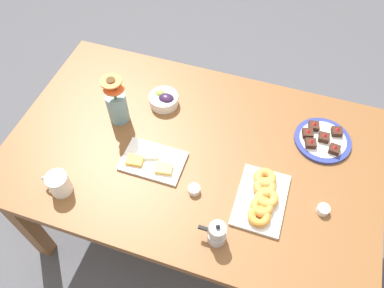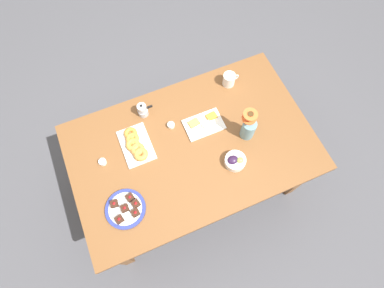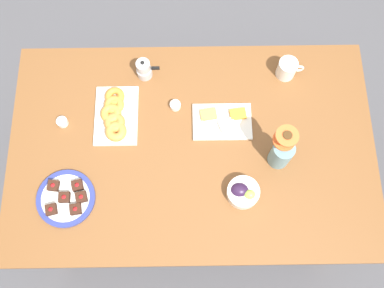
% 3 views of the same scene
% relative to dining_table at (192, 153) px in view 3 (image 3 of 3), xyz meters
% --- Properties ---
extents(ground_plane, '(6.00, 6.00, 0.00)m').
position_rel_dining_table_xyz_m(ground_plane, '(0.00, 0.00, -0.65)').
color(ground_plane, '#4C4C51').
extents(dining_table, '(1.60, 1.00, 0.74)m').
position_rel_dining_table_xyz_m(dining_table, '(0.00, 0.00, 0.00)').
color(dining_table, brown).
rests_on(dining_table, ground_plane).
extents(coffee_mug, '(0.12, 0.09, 0.09)m').
position_rel_dining_table_xyz_m(coffee_mug, '(0.44, 0.35, 0.13)').
color(coffee_mug, white).
rests_on(coffee_mug, dining_table).
extents(grape_bowl, '(0.14, 0.14, 0.07)m').
position_rel_dining_table_xyz_m(grape_bowl, '(0.21, -0.21, 0.12)').
color(grape_bowl, white).
rests_on(grape_bowl, dining_table).
extents(cheese_platter, '(0.26, 0.17, 0.03)m').
position_rel_dining_table_xyz_m(cheese_platter, '(0.14, 0.12, 0.10)').
color(cheese_platter, white).
rests_on(cheese_platter, dining_table).
extents(croissant_platter, '(0.19, 0.28, 0.05)m').
position_rel_dining_table_xyz_m(croissant_platter, '(-0.34, 0.14, 0.11)').
color(croissant_platter, white).
rests_on(croissant_platter, dining_table).
extents(jam_cup_honey, '(0.05, 0.05, 0.03)m').
position_rel_dining_table_xyz_m(jam_cup_honey, '(-0.07, 0.19, 0.10)').
color(jam_cup_honey, white).
rests_on(jam_cup_honey, dining_table).
extents(jam_cup_berry, '(0.05, 0.05, 0.03)m').
position_rel_dining_table_xyz_m(jam_cup_berry, '(-0.57, 0.12, 0.10)').
color(jam_cup_berry, white).
rests_on(jam_cup_berry, dining_table).
extents(dessert_plate, '(0.25, 0.25, 0.05)m').
position_rel_dining_table_xyz_m(dessert_plate, '(-0.53, -0.22, 0.10)').
color(dessert_plate, navy).
rests_on(dessert_plate, dining_table).
extents(flower_vase, '(0.10, 0.11, 0.27)m').
position_rel_dining_table_xyz_m(flower_vase, '(0.37, -0.06, 0.18)').
color(flower_vase, '#6B939E').
rests_on(flower_vase, dining_table).
extents(moka_pot, '(0.11, 0.07, 0.12)m').
position_rel_dining_table_xyz_m(moka_pot, '(-0.21, 0.36, 0.13)').
color(moka_pot, '#B7B7BC').
rests_on(moka_pot, dining_table).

